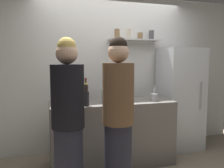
# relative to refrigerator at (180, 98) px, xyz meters

# --- Properties ---
(back_wall_assembly) EXTENTS (4.80, 0.32, 2.60)m
(back_wall_assembly) POSITION_rel_refrigerator_xyz_m (-1.13, 0.40, 0.45)
(back_wall_assembly) COLOR white
(back_wall_assembly) RESTS_ON ground
(refrigerator) EXTENTS (0.66, 0.62, 1.72)m
(refrigerator) POSITION_rel_refrigerator_xyz_m (0.00, 0.00, 0.00)
(refrigerator) COLOR silver
(refrigerator) RESTS_ON ground
(counter) EXTENTS (1.74, 0.63, 0.93)m
(counter) POSITION_rel_refrigerator_xyz_m (-1.32, -0.32, -0.39)
(counter) COLOR #66605B
(counter) RESTS_ON ground
(baking_pan) EXTENTS (0.34, 0.24, 0.05)m
(baking_pan) POSITION_rel_refrigerator_xyz_m (-1.88, -0.33, 0.10)
(baking_pan) COLOR gray
(baking_pan) RESTS_ON counter
(utensil_holder) EXTENTS (0.11, 0.11, 0.22)m
(utensil_holder) POSITION_rel_refrigerator_xyz_m (-0.73, -0.45, 0.13)
(utensil_holder) COLOR #B2B2B7
(utensil_holder) RESTS_ON counter
(wine_bottle_dark_glass) EXTENTS (0.08, 0.08, 0.29)m
(wine_bottle_dark_glass) POSITION_rel_refrigerator_xyz_m (-1.73, -0.53, 0.18)
(wine_bottle_dark_glass) COLOR black
(wine_bottle_dark_glass) RESTS_ON counter
(wine_bottle_pale_glass) EXTENTS (0.07, 0.07, 0.32)m
(wine_bottle_pale_glass) POSITION_rel_refrigerator_xyz_m (-1.98, -0.10, 0.20)
(wine_bottle_pale_glass) COLOR #B2BFB2
(wine_bottle_pale_glass) RESTS_ON counter
(wine_bottle_amber_glass) EXTENTS (0.07, 0.07, 0.32)m
(wine_bottle_amber_glass) POSITION_rel_refrigerator_xyz_m (-1.66, -0.09, 0.19)
(wine_bottle_amber_glass) COLOR #472814
(wine_bottle_amber_glass) RESTS_ON counter
(water_bottle_plastic) EXTENTS (0.08, 0.08, 0.23)m
(water_bottle_plastic) POSITION_rel_refrigerator_xyz_m (-1.45, -0.38, 0.17)
(water_bottle_plastic) COLOR silver
(water_bottle_plastic) RESTS_ON counter
(person_brown_jacket) EXTENTS (0.34, 0.34, 1.76)m
(person_brown_jacket) POSITION_rel_refrigerator_xyz_m (-1.49, -1.12, 0.02)
(person_brown_jacket) COLOR #262633
(person_brown_jacket) RESTS_ON ground
(person_blonde) EXTENTS (0.34, 0.34, 1.75)m
(person_blonde) POSITION_rel_refrigerator_xyz_m (-2.02, -1.08, 0.01)
(person_blonde) COLOR #262633
(person_blonde) RESTS_ON ground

